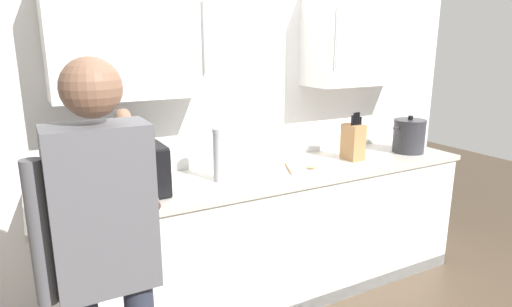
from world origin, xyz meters
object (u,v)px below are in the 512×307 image
thermos_flask (220,155)px  stock_pot (409,136)px  person_figure (106,248)px  microwave_oven (111,171)px  wooden_spoon (300,168)px  knife_block (353,142)px

thermos_flask → stock_pot: 1.55m
stock_pot → person_figure: size_ratio=0.20×
microwave_oven → person_figure: 0.87m
thermos_flask → wooden_spoon: size_ratio=1.39×
knife_block → stock_pot: (0.52, -0.04, -0.00)m
microwave_oven → knife_block: knife_block is taller
knife_block → wooden_spoon: knife_block is taller
wooden_spoon → knife_block: bearing=3.0°
thermos_flask → microwave_oven: bearing=176.1°
thermos_flask → stock_pot: size_ratio=0.97×
knife_block → person_figure: bearing=-156.4°
microwave_oven → stock_pot: (2.18, -0.08, -0.01)m
stock_pot → wooden_spoon: 1.00m
knife_block → stock_pot: knife_block is taller
microwave_oven → knife_block: (1.66, -0.05, -0.01)m
microwave_oven → thermos_flask: thermos_flask is taller
person_figure → stock_pot: bearing=18.0°
thermos_flask → knife_block: bearing=-0.2°
knife_block → person_figure: (-1.84, -0.80, -0.03)m
microwave_oven → wooden_spoon: bearing=-3.4°
microwave_oven → stock_pot: stock_pot is taller
knife_block → person_figure: size_ratio=0.21×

